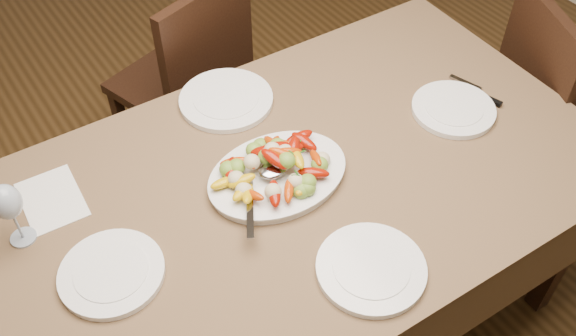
% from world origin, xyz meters
% --- Properties ---
extents(dining_table, '(1.87, 1.10, 0.76)m').
position_xyz_m(dining_table, '(-0.04, 0.10, 0.38)').
color(dining_table, brown).
rests_on(dining_table, ground).
extents(chair_far, '(0.53, 0.53, 0.95)m').
position_xyz_m(chair_far, '(0.04, 0.98, 0.47)').
color(chair_far, black).
rests_on(chair_far, ground).
extents(chair_right, '(0.55, 0.55, 0.95)m').
position_xyz_m(chair_right, '(1.13, -0.00, 0.47)').
color(chair_right, black).
rests_on(chair_right, ground).
extents(serving_platter, '(0.40, 0.30, 0.02)m').
position_xyz_m(serving_platter, '(-0.06, 0.12, 0.77)').
color(serving_platter, white).
rests_on(serving_platter, dining_table).
extents(roasted_vegetables, '(0.33, 0.23, 0.09)m').
position_xyz_m(roasted_vegetables, '(-0.06, 0.12, 0.83)').
color(roasted_vegetables, '#7D0E02').
rests_on(roasted_vegetables, serving_platter).
extents(serving_spoon, '(0.27, 0.20, 0.03)m').
position_xyz_m(serving_spoon, '(-0.12, 0.09, 0.81)').
color(serving_spoon, '#9EA0A8').
rests_on(serving_spoon, serving_platter).
extents(plate_left, '(0.26, 0.26, 0.02)m').
position_xyz_m(plate_left, '(-0.56, 0.09, 0.77)').
color(plate_left, white).
rests_on(plate_left, dining_table).
extents(plate_right, '(0.25, 0.25, 0.02)m').
position_xyz_m(plate_right, '(0.54, 0.05, 0.77)').
color(plate_right, white).
rests_on(plate_right, dining_table).
extents(plate_far, '(0.29, 0.29, 0.02)m').
position_xyz_m(plate_far, '(-0.01, 0.48, 0.77)').
color(plate_far, white).
rests_on(plate_far, dining_table).
extents(plate_near, '(0.27, 0.27, 0.02)m').
position_xyz_m(plate_near, '(-0.04, -0.25, 0.77)').
color(plate_near, white).
rests_on(plate_near, dining_table).
extents(wine_glass, '(0.08, 0.08, 0.20)m').
position_xyz_m(wine_glass, '(-0.70, 0.32, 0.86)').
color(wine_glass, '#8C99A5').
rests_on(wine_glass, dining_table).
extents(menu_card, '(0.16, 0.22, 0.00)m').
position_xyz_m(menu_card, '(-0.60, 0.41, 0.76)').
color(menu_card, silver).
rests_on(menu_card, dining_table).
extents(table_knife, '(0.08, 0.20, 0.01)m').
position_xyz_m(table_knife, '(0.66, 0.07, 0.76)').
color(table_knife, '#9EA0A8').
rests_on(table_knife, dining_table).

